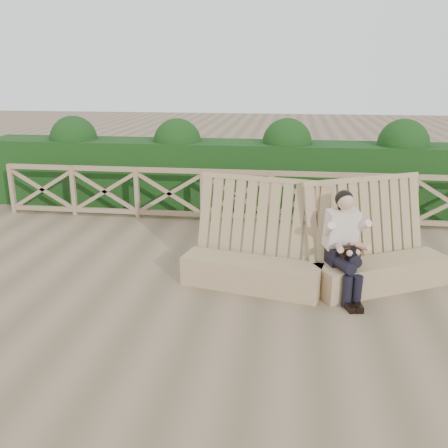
# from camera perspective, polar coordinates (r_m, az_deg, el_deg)

# --- Properties ---
(ground) EXTENTS (60.00, 60.00, 0.00)m
(ground) POSITION_cam_1_polar(r_m,az_deg,el_deg) (7.32, -1.73, -7.62)
(ground) COLOR brown
(ground) RESTS_ON ground
(bench) EXTENTS (3.95, 1.63, 1.57)m
(bench) POSITION_cam_1_polar(r_m,az_deg,el_deg) (7.45, 10.47, -4.17)
(bench) COLOR #89724E
(bench) RESTS_ON ground
(woman) EXTENTS (0.59, 0.99, 1.50)m
(woman) POSITION_cam_1_polar(r_m,az_deg,el_deg) (7.13, 13.61, -2.02)
(woman) COLOR black
(woman) RESTS_ON ground
(guardrail) EXTENTS (10.10, 0.09, 1.10)m
(guardrail) POSITION_cam_1_polar(r_m,az_deg,el_deg) (10.42, 1.39, 3.26)
(guardrail) COLOR #997859
(guardrail) RESTS_ON ground
(hedge) EXTENTS (12.00, 1.20, 1.50)m
(hedge) POSITION_cam_1_polar(r_m,az_deg,el_deg) (11.54, 2.07, 5.64)
(hedge) COLOR black
(hedge) RESTS_ON ground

